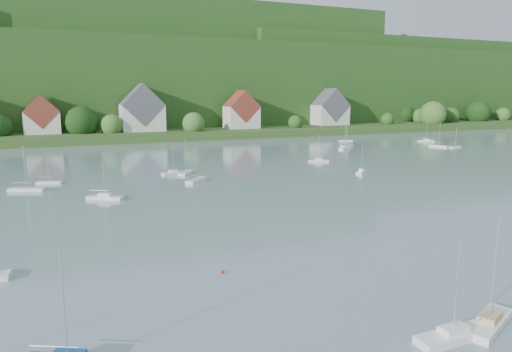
# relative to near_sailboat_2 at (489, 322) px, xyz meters

# --- Properties ---
(far_shore_strip) EXTENTS (600.00, 60.00, 3.00)m
(far_shore_strip) POSITION_rel_near_sailboat_2_xyz_m (-4.95, 170.33, 1.06)
(far_shore_strip) COLOR #284D1C
(far_shore_strip) RESTS_ON ground
(forested_ridge) EXTENTS (620.00, 181.22, 69.89)m
(forested_ridge) POSITION_rel_near_sailboat_2_xyz_m (-4.55, 238.90, 22.44)
(forested_ridge) COLOR #193C13
(forested_ridge) RESTS_ON ground
(village_building_1) EXTENTS (12.00, 9.36, 14.00)m
(village_building_1) POSITION_rel_near_sailboat_2_xyz_m (-34.95, 159.33, 8.31)
(village_building_1) COLOR beige
(village_building_1) RESTS_ON far_shore_strip
(village_building_2) EXTENTS (16.00, 11.44, 18.00)m
(village_building_2) POSITION_rel_near_sailboat_2_xyz_m (0.05, 158.33, 9.83)
(village_building_2) COLOR beige
(village_building_2) RESTS_ON far_shore_strip
(village_building_3) EXTENTS (13.00, 10.40, 15.50)m
(village_building_3) POSITION_rel_near_sailboat_2_xyz_m (40.05, 156.33, 8.99)
(village_building_3) COLOR beige
(village_building_3) RESTS_ON far_shore_strip
(village_building_4) EXTENTS (15.00, 10.40, 16.50)m
(village_building_4) POSITION_rel_near_sailboat_2_xyz_m (85.05, 160.33, 9.14)
(village_building_4) COLOR beige
(village_building_4) RESTS_ON far_shore_strip
(near_sailboat_2) EXTENTS (6.35, 4.14, 8.36)m
(near_sailboat_2) POSITION_rel_near_sailboat_2_xyz_m (0.00, 0.00, 0.00)
(near_sailboat_2) COLOR white
(near_sailboat_2) RESTS_ON ground
(near_sailboat_3) EXTENTS (5.96, 1.78, 8.00)m
(near_sailboat_3) POSITION_rel_near_sailboat_2_xyz_m (-3.90, -0.32, -0.01)
(near_sailboat_3) COLOR white
(near_sailboat_3) RESTS_ON ground
(mooring_buoy_3) EXTENTS (0.38, 0.38, 0.38)m
(mooring_buoy_3) POSITION_rel_near_sailboat_2_xyz_m (-15.05, 17.77, -0.44)
(mooring_buoy_3) COLOR red
(mooring_buoy_3) RESTS_ON ground
(far_sailboat_cluster) EXTENTS (190.39, 67.47, 8.53)m
(far_sailboat_cluster) POSITION_rel_near_sailboat_2_xyz_m (5.80, 86.34, -0.08)
(far_sailboat_cluster) COLOR white
(far_sailboat_cluster) RESTS_ON ground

